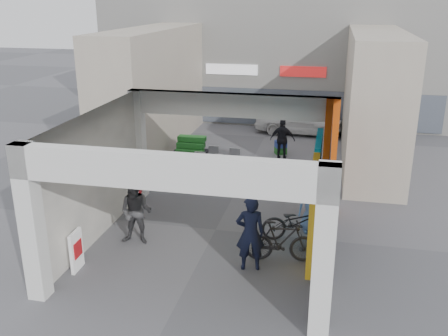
% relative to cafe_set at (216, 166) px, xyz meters
% --- Properties ---
extents(ground, '(90.00, 90.00, 0.00)m').
position_rel_cafe_set_xyz_m(ground, '(1.07, -4.51, -0.33)').
color(ground, '#57565B').
rests_on(ground, ground).
extents(arcade_canopy, '(6.40, 6.45, 6.40)m').
position_rel_cafe_set_xyz_m(arcade_canopy, '(1.61, -5.33, 1.97)').
color(arcade_canopy, silver).
rests_on(arcade_canopy, ground).
extents(far_building, '(18.00, 4.08, 8.00)m').
position_rel_cafe_set_xyz_m(far_building, '(1.07, 9.48, 3.66)').
color(far_building, white).
rests_on(far_building, ground).
extents(plaza_bldg_left, '(2.00, 9.00, 5.00)m').
position_rel_cafe_set_xyz_m(plaza_bldg_left, '(-3.43, 2.99, 2.17)').
color(plaza_bldg_left, '#B0A692').
rests_on(plaza_bldg_left, ground).
extents(plaza_bldg_right, '(2.00, 9.00, 5.00)m').
position_rel_cafe_set_xyz_m(plaza_bldg_right, '(5.57, 2.99, 2.17)').
color(plaza_bldg_right, '#B0A692').
rests_on(plaza_bldg_right, ground).
extents(bollard_left, '(0.09, 0.09, 0.84)m').
position_rel_cafe_set_xyz_m(bollard_left, '(-0.53, -1.97, 0.09)').
color(bollard_left, gray).
rests_on(bollard_left, ground).
extents(bollard_center, '(0.09, 0.09, 0.88)m').
position_rel_cafe_set_xyz_m(bollard_center, '(1.16, -1.95, 0.11)').
color(bollard_center, gray).
rests_on(bollard_center, ground).
extents(bollard_right, '(0.09, 0.09, 0.91)m').
position_rel_cafe_set_xyz_m(bollard_right, '(2.56, -2.03, 0.13)').
color(bollard_right, gray).
rests_on(bollard_right, ground).
extents(advert_board_near, '(0.12, 0.55, 1.00)m').
position_rel_cafe_set_xyz_m(advert_board_near, '(-1.68, -7.31, 0.18)').
color(advert_board_near, silver).
rests_on(advert_board_near, ground).
extents(advert_board_far, '(0.18, 0.56, 1.00)m').
position_rel_cafe_set_xyz_m(advert_board_far, '(-1.68, -3.30, 0.18)').
color(advert_board_far, silver).
rests_on(advert_board_far, ground).
extents(cafe_set, '(1.53, 1.23, 0.92)m').
position_rel_cafe_set_xyz_m(cafe_set, '(0.00, 0.00, 0.00)').
color(cafe_set, '#9E9FA3').
rests_on(cafe_set, ground).
extents(produce_stand, '(1.34, 0.73, 0.88)m').
position_rel_cafe_set_xyz_m(produce_stand, '(-1.40, 1.64, 0.02)').
color(produce_stand, black).
rests_on(produce_stand, ground).
extents(crate_stack, '(0.56, 0.51, 0.56)m').
position_rel_cafe_set_xyz_m(crate_stack, '(2.07, 3.03, -0.05)').
color(crate_stack, '#18551C').
rests_on(crate_stack, ground).
extents(border_collie, '(0.22, 0.44, 0.61)m').
position_rel_cafe_set_xyz_m(border_collie, '(2.03, -4.32, -0.09)').
color(border_collie, black).
rests_on(border_collie, ground).
extents(man_with_dog, '(0.77, 0.59, 1.88)m').
position_rel_cafe_set_xyz_m(man_with_dog, '(2.35, -6.37, 0.62)').
color(man_with_dog, black).
rests_on(man_with_dog, ground).
extents(man_back_turned, '(0.91, 0.73, 1.78)m').
position_rel_cafe_set_xyz_m(man_back_turned, '(-0.79, -5.70, 0.56)').
color(man_back_turned, '#3B3B3E').
rests_on(man_back_turned, ground).
extents(man_elderly, '(0.82, 0.62, 1.50)m').
position_rel_cafe_set_xyz_m(man_elderly, '(3.67, -3.99, 0.42)').
color(man_elderly, '#5A7CB0').
rests_on(man_elderly, ground).
extents(man_crates, '(0.98, 0.41, 1.66)m').
position_rel_cafe_set_xyz_m(man_crates, '(2.20, 2.31, 0.50)').
color(man_crates, black).
rests_on(man_crates, ground).
extents(bicycle_front, '(2.05, 1.14, 1.02)m').
position_rel_cafe_set_xyz_m(bicycle_front, '(3.35, -4.58, 0.18)').
color(bicycle_front, black).
rests_on(bicycle_front, ground).
extents(bicycle_rear, '(1.85, 0.76, 1.08)m').
position_rel_cafe_set_xyz_m(bicycle_rear, '(3.04, -5.85, 0.21)').
color(bicycle_rear, black).
rests_on(bicycle_rear, ground).
extents(white_van, '(4.23, 1.99, 1.40)m').
position_rel_cafe_set_xyz_m(white_van, '(2.56, 6.46, 0.37)').
color(white_van, silver).
rests_on(white_van, ground).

